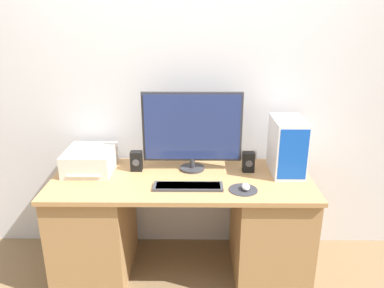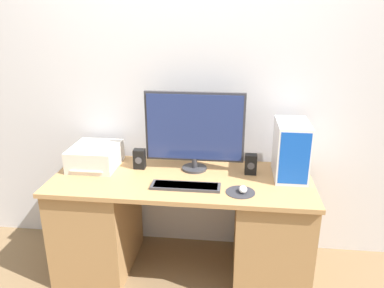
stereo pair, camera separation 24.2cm
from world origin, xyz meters
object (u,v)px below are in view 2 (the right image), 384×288
at_px(mouse, 243,189).
at_px(speaker_left, 139,159).
at_px(printer, 95,156).
at_px(speaker_right, 251,164).
at_px(monitor, 195,129).
at_px(keyboard, 186,186).
at_px(computer_tower, 291,150).

xyz_separation_m(mouse, speaker_left, (-0.72, 0.30, 0.05)).
xyz_separation_m(printer, speaker_right, (1.10, -0.01, -0.00)).
relative_size(mouse, speaker_left, 0.56).
distance_m(printer, speaker_left, 0.32).
relative_size(mouse, printer, 0.21).
bearing_deg(printer, monitor, 1.91).
relative_size(monitor, keyboard, 1.55).
bearing_deg(speaker_right, computer_tower, -2.02).
distance_m(keyboard, mouse, 0.36).
bearing_deg(speaker_left, computer_tower, -0.97).
bearing_deg(mouse, computer_tower, 42.64).
bearing_deg(speaker_right, printer, 179.45).
height_order(monitor, speaker_left, monitor).
bearing_deg(mouse, printer, 163.72).
distance_m(monitor, speaker_right, 0.45).
bearing_deg(speaker_right, mouse, -100.40).
height_order(speaker_left, speaker_right, same).
distance_m(monitor, computer_tower, 0.66).
bearing_deg(monitor, speaker_left, -176.20).
relative_size(computer_tower, speaker_left, 2.70).
bearing_deg(mouse, monitor, 135.50).
bearing_deg(keyboard, computer_tower, 20.93).
distance_m(keyboard, speaker_right, 0.49).
xyz_separation_m(mouse, computer_tower, (0.31, 0.29, 0.17)).
relative_size(keyboard, printer, 1.20).
relative_size(monitor, speaker_right, 4.87).
bearing_deg(keyboard, speaker_left, 143.14).
bearing_deg(printer, computer_tower, -0.83).
bearing_deg(printer, speaker_left, -0.36).
distance_m(monitor, printer, 0.75).
height_order(mouse, computer_tower, computer_tower).
bearing_deg(keyboard, monitor, 85.59).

